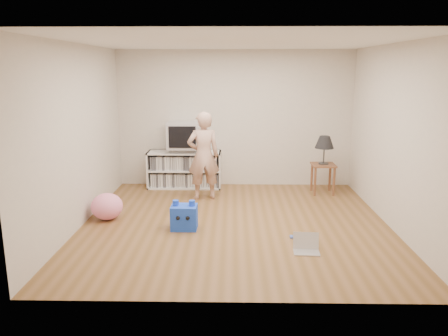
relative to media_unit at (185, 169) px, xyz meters
name	(u,v)px	position (x,y,z in m)	size (l,w,h in m)	color
ground	(235,223)	(0.97, -2.04, -0.35)	(4.50, 4.50, 0.00)	brown
walls	(236,137)	(0.97, -2.04, 0.95)	(4.52, 4.52, 2.60)	beige
ceiling	(236,42)	(0.97, -2.04, 2.25)	(4.50, 4.50, 0.01)	white
media_unit	(185,169)	(0.00, 0.00, 0.00)	(1.40, 0.45, 0.70)	white
dvd_deck	(184,150)	(0.00, -0.02, 0.39)	(0.45, 0.35, 0.07)	gray
crt_tv	(184,135)	(0.00, -0.02, 0.67)	(0.60, 0.53, 0.50)	#ABABB0
side_table	(323,171)	(2.58, -0.39, 0.07)	(0.42, 0.42, 0.55)	brown
table_lamp	(324,143)	(2.58, -0.39, 0.59)	(0.34, 0.34, 0.52)	#333333
person	(203,156)	(0.42, -0.77, 0.42)	(0.56, 0.37, 1.54)	tan
laptop	(306,246)	(1.86, -3.03, -0.29)	(0.34, 0.28, 0.22)	silver
playing_cards	(292,237)	(1.74, -2.58, -0.34)	(0.07, 0.09, 0.02)	#435AB3
plush_blue	(184,217)	(0.24, -2.27, -0.17)	(0.37, 0.33, 0.43)	blue
plush_pink	(107,206)	(-0.98, -1.88, -0.15)	(0.48, 0.48, 0.40)	pink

